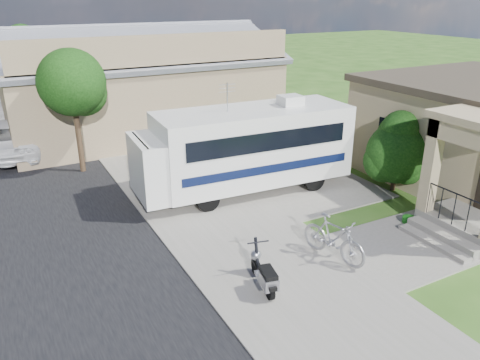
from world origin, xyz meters
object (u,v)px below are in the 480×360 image
shrub (397,150)px  pickup_truck (11,137)px  bicycle (334,240)px  motorhome (246,147)px  garden_hose (409,221)px  scooter (264,274)px

shrub → pickup_truck: bearing=137.4°
shrub → bicycle: size_ratio=1.46×
motorhome → shrub: 5.11m
pickup_truck → garden_hose: size_ratio=13.14×
bicycle → shrub: bearing=16.0°
pickup_truck → garden_hose: (9.75, -12.60, -0.66)m
scooter → garden_hose: (5.47, 0.82, -0.35)m
bicycle → pickup_truck: (-6.47, 13.13, 0.18)m
scooter → pickup_truck: 14.09m
pickup_truck → scooter: bearing=115.5°
scooter → garden_hose: bearing=20.9°
motorhome → pickup_truck: bearing=132.7°
garden_hose → shrub: bearing=54.8°
motorhome → scooter: bearing=-111.7°
motorhome → pickup_truck: (-6.72, 8.13, -0.84)m
bicycle → garden_hose: bearing=-4.4°
pickup_truck → garden_hose: pickup_truck is taller
motorhome → garden_hose: (3.03, -4.48, -1.49)m
motorhome → garden_hose: bearing=-52.8°
shrub → garden_hose: (-1.55, -2.20, -1.33)m
motorhome → garden_hose: size_ratio=17.87×
garden_hose → pickup_truck: bearing=127.7°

